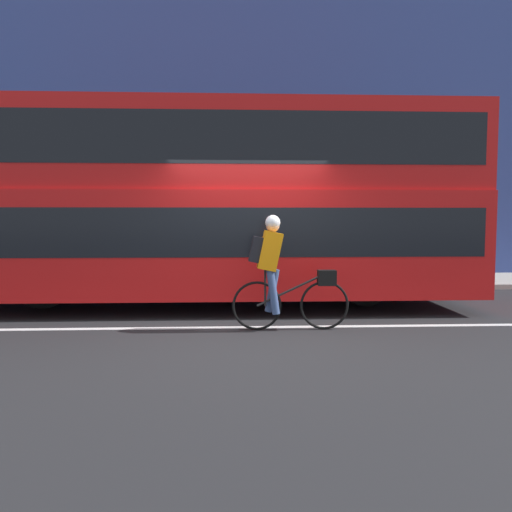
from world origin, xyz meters
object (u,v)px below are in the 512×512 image
object	(u,v)px
trash_bin	(329,260)
cyclist_on_bike	(279,269)
street_sign_post	(32,227)
bus	(206,199)

from	to	relation	value
trash_bin	cyclist_on_bike	bearing A→B (deg)	-108.57
trash_bin	street_sign_post	distance (m)	7.14
bus	street_sign_post	size ratio (longest dim) A/B	4.07
bus	cyclist_on_bike	distance (m)	2.53
bus	trash_bin	bearing A→B (deg)	46.98
street_sign_post	bus	bearing A→B (deg)	-35.21
street_sign_post	trash_bin	bearing A→B (deg)	0.05
trash_bin	bus	bearing A→B (deg)	-133.02
cyclist_on_bike	trash_bin	world-z (taller)	cyclist_on_bike
bus	cyclist_on_bike	world-z (taller)	bus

